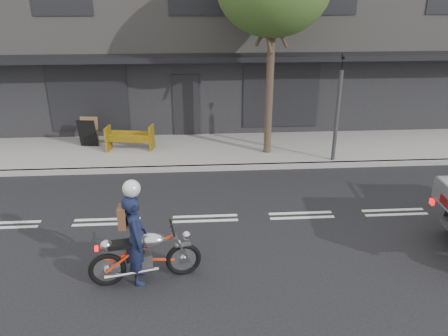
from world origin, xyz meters
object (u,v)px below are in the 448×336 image
motorcycle (145,254)px  sandwich_board (87,133)px  traffic_light_pole (337,114)px  construction_barrier (129,140)px  rider (136,239)px

motorcycle → sandwich_board: bearing=100.0°
traffic_light_pole → sandwich_board: (-8.10, 1.77, -1.01)m
traffic_light_pole → construction_barrier: 6.79m
motorcycle → rider: bearing=170.1°
traffic_light_pole → rider: bearing=-134.3°
motorcycle → traffic_light_pole: bearing=36.5°
motorcycle → construction_barrier: (-1.21, 6.83, 0.02)m
traffic_light_pole → rider: traffic_light_pole is taller
motorcycle → sandwich_board: sandwich_board is taller
rider → construction_barrier: (-1.06, 6.83, -0.32)m
sandwich_board → rider: bearing=-63.4°
sandwich_board → motorcycle: bearing=-62.3°
construction_barrier → rider: bearing=-81.2°
sandwich_board → construction_barrier: bearing=-14.6°
traffic_light_pole → construction_barrier: (-6.61, 1.16, -1.06)m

